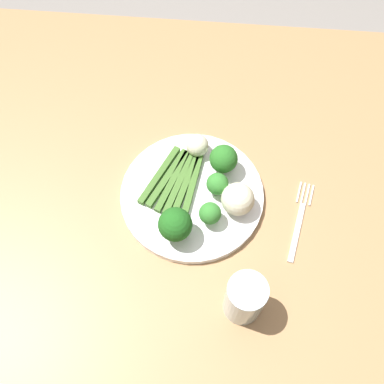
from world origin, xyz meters
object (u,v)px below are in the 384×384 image
object	(u,v)px
cauliflower_near_fork	(238,199)
water_glass	(245,299)
broccoli_right	(210,213)
cauliflower_mid	(197,145)
broccoli_back_right	(217,184)
broccoli_near_center	(224,159)
asparagus_bundle	(176,181)
broccoli_front_left	(175,225)
plate	(192,195)
fork	(299,220)
dining_table	(161,221)

from	to	relation	value
cauliflower_near_fork	water_glass	distance (m)	0.18
broccoli_right	water_glass	distance (m)	0.16
broccoli_right	cauliflower_mid	xyz separation A→B (m)	(-0.03, 0.14, -0.01)
broccoli_back_right	water_glass	size ratio (longest dim) A/B	0.48
broccoli_back_right	water_glass	xyz separation A→B (m)	(0.06, -0.21, 0.01)
broccoli_near_center	asparagus_bundle	bearing A→B (deg)	-156.20
broccoli_near_center	broccoli_front_left	bearing A→B (deg)	-117.95
plate	cauliflower_near_fork	size ratio (longest dim) A/B	4.44
plate	broccoli_near_center	distance (m)	0.09
broccoli_front_left	fork	xyz separation A→B (m)	(0.22, 0.05, -0.05)
plate	water_glass	xyz separation A→B (m)	(0.10, -0.20, 0.05)
broccoli_near_center	water_glass	size ratio (longest dim) A/B	0.62
plate	water_glass	size ratio (longest dim) A/B	2.56
asparagus_bundle	cauliflower_mid	size ratio (longest dim) A/B	3.43
broccoli_front_left	broccoli_right	world-z (taller)	broccoli_front_left
cauliflower_mid	fork	size ratio (longest dim) A/B	0.27
dining_table	cauliflower_near_fork	size ratio (longest dim) A/B	20.85
asparagus_bundle	broccoli_front_left	xyz separation A→B (m)	(0.01, -0.10, 0.04)
broccoli_back_right	fork	xyz separation A→B (m)	(0.16, -0.04, -0.04)
dining_table	broccoli_near_center	bearing A→B (deg)	29.92
broccoli_back_right	asparagus_bundle	bearing A→B (deg)	171.68
asparagus_bundle	broccoli_front_left	distance (m)	0.11
dining_table	asparagus_bundle	xyz separation A→B (m)	(0.03, 0.03, 0.12)
broccoli_near_center	broccoli_right	size ratio (longest dim) A/B	1.33
dining_table	broccoli_right	bearing A→B (deg)	-21.72
cauliflower_mid	fork	xyz separation A→B (m)	(0.20, -0.12, -0.04)
broccoli_back_right	cauliflower_mid	size ratio (longest dim) A/B	1.14
broccoli_near_center	broccoli_front_left	xyz separation A→B (m)	(-0.07, -0.14, 0.00)
plate	cauliflower_mid	distance (m)	0.10
asparagus_bundle	fork	size ratio (longest dim) A/B	0.92
cauliflower_near_fork	dining_table	bearing A→B (deg)	176.57
cauliflower_mid	water_glass	bearing A→B (deg)	-71.16
broccoli_back_right	cauliflower_mid	xyz separation A→B (m)	(-0.04, 0.08, -0.01)
plate	broccoli_near_center	size ratio (longest dim) A/B	4.13
plate	asparagus_bundle	bearing A→B (deg)	148.12
broccoli_back_right	fork	distance (m)	0.17
fork	dining_table	bearing A→B (deg)	97.96
broccoli_front_left	cauliflower_mid	world-z (taller)	broccoli_front_left
broccoli_back_right	cauliflower_near_fork	xyz separation A→B (m)	(0.04, -0.03, 0.00)
asparagus_bundle	water_glass	size ratio (longest dim) A/B	1.44
fork	broccoli_right	bearing A→B (deg)	109.30
broccoli_back_right	broccoli_near_center	xyz separation A→B (m)	(0.01, 0.05, 0.01)
broccoli_near_center	broccoli_front_left	distance (m)	0.16
broccoli_back_right	broccoli_near_center	world-z (taller)	broccoli_near_center
asparagus_bundle	broccoli_front_left	world-z (taller)	broccoli_front_left
asparagus_bundle	broccoli_back_right	world-z (taller)	broccoli_back_right
plate	water_glass	bearing A→B (deg)	-62.99
broccoli_near_center	dining_table	bearing A→B (deg)	-150.08
water_glass	dining_table	bearing A→B (deg)	131.50
dining_table	fork	bearing A→B (deg)	-4.23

